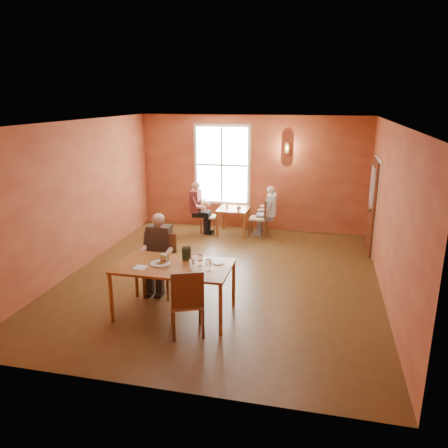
% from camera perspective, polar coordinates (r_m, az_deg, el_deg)
% --- Properties ---
extents(ground, '(6.00, 7.00, 0.01)m').
position_cam_1_polar(ground, '(8.68, -0.30, -7.03)').
color(ground, brown).
rests_on(ground, ground).
extents(wall_back, '(6.00, 0.04, 3.00)m').
position_cam_1_polar(wall_back, '(11.57, 3.68, 6.62)').
color(wall_back, brown).
rests_on(wall_back, ground).
extents(wall_front, '(6.00, 0.04, 3.00)m').
position_cam_1_polar(wall_front, '(5.03, -9.53, -6.61)').
color(wall_front, brown).
rests_on(wall_front, ground).
extents(wall_left, '(0.04, 7.00, 3.00)m').
position_cam_1_polar(wall_left, '(9.34, -18.56, 3.47)').
color(wall_left, brown).
rests_on(wall_left, ground).
extents(wall_right, '(0.04, 7.00, 3.00)m').
position_cam_1_polar(wall_right, '(8.09, 20.86, 1.34)').
color(wall_right, brown).
rests_on(wall_right, ground).
extents(ceiling, '(6.00, 7.00, 0.04)m').
position_cam_1_polar(ceiling, '(7.99, -0.33, 13.15)').
color(ceiling, white).
rests_on(ceiling, wall_back).
extents(window, '(1.36, 0.10, 1.96)m').
position_cam_1_polar(window, '(11.65, -0.27, 7.71)').
color(window, white).
rests_on(window, wall_back).
extents(door, '(0.12, 1.04, 2.10)m').
position_cam_1_polar(door, '(10.40, 18.71, 2.15)').
color(door, maroon).
rests_on(door, ground).
extents(wall_sconce, '(0.16, 0.16, 0.28)m').
position_cam_1_polar(wall_sconce, '(11.27, 8.24, 9.82)').
color(wall_sconce, brown).
rests_on(wall_sconce, wall_back).
extents(main_table, '(1.84, 1.03, 0.86)m').
position_cam_1_polar(main_table, '(7.19, -6.47, -8.54)').
color(main_table, brown).
rests_on(main_table, ground).
extents(chair_diner_main, '(0.48, 0.48, 1.09)m').
position_cam_1_polar(chair_diner_main, '(7.87, -8.40, -5.45)').
color(chair_diner_main, '#4E2511').
rests_on(chair_diner_main, ground).
extents(diner_main, '(0.56, 0.56, 1.39)m').
position_cam_1_polar(diner_main, '(7.79, -8.52, -4.51)').
color(diner_main, black).
rests_on(diner_main, ground).
extents(chair_empty, '(0.61, 0.61, 1.06)m').
position_cam_1_polar(chair_empty, '(6.59, -4.88, -9.93)').
color(chair_empty, '#442313').
rests_on(chair_empty, ground).
extents(plate_food, '(0.38, 0.38, 0.04)m').
position_cam_1_polar(plate_food, '(7.07, -8.32, -5.07)').
color(plate_food, silver).
rests_on(plate_food, main_table).
extents(sandwich, '(0.12, 0.12, 0.13)m').
position_cam_1_polar(sandwich, '(7.11, -7.76, -4.57)').
color(sandwich, tan).
rests_on(sandwich, main_table).
extents(goblet_a, '(0.10, 0.10, 0.20)m').
position_cam_1_polar(goblet_a, '(6.92, -3.13, -4.70)').
color(goblet_a, white).
rests_on(goblet_a, main_table).
extents(goblet_b, '(0.11, 0.11, 0.22)m').
position_cam_1_polar(goblet_b, '(6.69, -2.03, -5.37)').
color(goblet_b, white).
rests_on(goblet_b, main_table).
extents(goblet_c, '(0.11, 0.11, 0.21)m').
position_cam_1_polar(goblet_c, '(6.73, -4.25, -5.28)').
color(goblet_c, white).
rests_on(goblet_c, main_table).
extents(menu_stand, '(0.15, 0.10, 0.23)m').
position_cam_1_polar(menu_stand, '(7.16, -4.92, -3.87)').
color(menu_stand, '#1C3122').
rests_on(menu_stand, main_table).
extents(knife, '(0.22, 0.03, 0.00)m').
position_cam_1_polar(knife, '(6.84, -7.50, -5.97)').
color(knife, white).
rests_on(knife, main_table).
extents(napkin, '(0.20, 0.20, 0.01)m').
position_cam_1_polar(napkin, '(7.00, -10.87, -5.59)').
color(napkin, white).
rests_on(napkin, main_table).
extents(side_plate, '(0.22, 0.22, 0.01)m').
position_cam_1_polar(side_plate, '(7.05, -0.75, -5.09)').
color(side_plate, silver).
rests_on(side_plate, main_table).
extents(sunglasses, '(0.14, 0.11, 0.02)m').
position_cam_1_polar(sunglasses, '(6.58, -3.24, -6.71)').
color(sunglasses, black).
rests_on(sunglasses, main_table).
extents(second_table, '(0.77, 0.77, 0.68)m').
position_cam_1_polar(second_table, '(11.31, 1.23, 0.38)').
color(second_table, brown).
rests_on(second_table, ground).
extents(chair_diner_white, '(0.42, 0.42, 0.96)m').
position_cam_1_polar(chair_diner_white, '(11.16, 4.50, 0.86)').
color(chair_diner_white, '#432B17').
rests_on(chair_diner_white, ground).
extents(diner_white, '(0.50, 0.50, 1.24)m').
position_cam_1_polar(diner_white, '(11.12, 4.67, 1.57)').
color(diner_white, white).
rests_on(diner_white, ground).
extents(chair_diner_maroon, '(0.39, 0.39, 0.88)m').
position_cam_1_polar(chair_diner_maroon, '(11.43, -1.96, 1.07)').
color(chair_diner_maroon, brown).
rests_on(chair_diner_maroon, ground).
extents(diner_maroon, '(0.52, 0.52, 1.31)m').
position_cam_1_polar(diner_maroon, '(11.38, -2.12, 2.12)').
color(diner_maroon, maroon).
rests_on(diner_maroon, ground).
extents(cup_a, '(0.11, 0.11, 0.09)m').
position_cam_1_polar(cup_a, '(11.09, 1.94, 2.09)').
color(cup_a, white).
rests_on(cup_a, second_table).
extents(cup_b, '(0.11, 0.11, 0.09)m').
position_cam_1_polar(cup_b, '(11.36, 0.37, 2.44)').
color(cup_b, white).
rests_on(cup_b, second_table).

